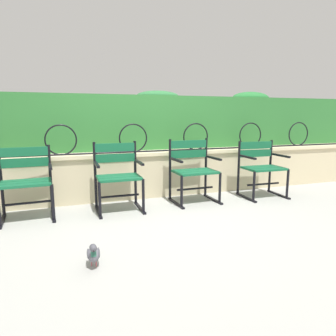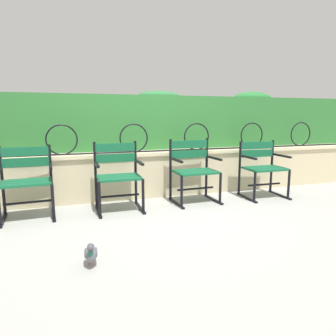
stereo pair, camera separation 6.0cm
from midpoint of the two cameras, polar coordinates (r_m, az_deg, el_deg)
ground_plane at (r=3.99m, az=0.88°, el=-8.03°), size 60.00×60.00×0.00m
stone_wall at (r=4.70m, az=-2.56°, el=-0.96°), size 8.10×0.41×0.68m
iron_arch_fence at (r=4.50m, az=-5.43°, el=5.19°), size 7.54×0.02×0.42m
hedge_row at (r=5.04m, az=-3.80°, el=8.67°), size 7.93×0.51×0.95m
park_chair_leftmost at (r=4.03m, az=-24.44°, el=-1.95°), size 0.62×0.55×0.86m
park_chair_centre_left at (r=4.02m, az=-8.88°, el=-1.16°), size 0.58×0.52×0.88m
park_chair_centre_right at (r=4.37m, az=5.15°, el=-0.14°), size 0.63×0.53×0.89m
park_chair_rightmost at (r=4.84m, az=17.43°, el=0.27°), size 0.62×0.54×0.83m
pigeon_near_chairs at (r=2.67m, az=-13.51°, el=-15.06°), size 0.11×0.29×0.22m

